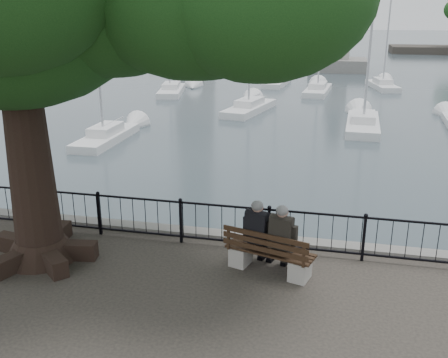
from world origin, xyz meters
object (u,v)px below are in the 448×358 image
(bench, at_px, (269,257))
(person_left, at_px, (260,236))
(lion_monument, at_px, (339,50))
(person_right, at_px, (284,242))

(bench, distance_m, person_left, 0.46)
(person_left, xyz_separation_m, lion_monument, (1.08, 48.20, 0.57))
(person_right, xyz_separation_m, lion_monument, (0.58, 48.34, 0.57))
(bench, height_order, person_left, person_left)
(person_left, distance_m, lion_monument, 48.22)
(lion_monument, bearing_deg, person_right, -90.69)
(person_left, distance_m, person_right, 0.52)
(bench, relative_size, person_left, 1.25)
(bench, bearing_deg, person_right, 5.57)
(lion_monument, bearing_deg, bench, -91.02)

